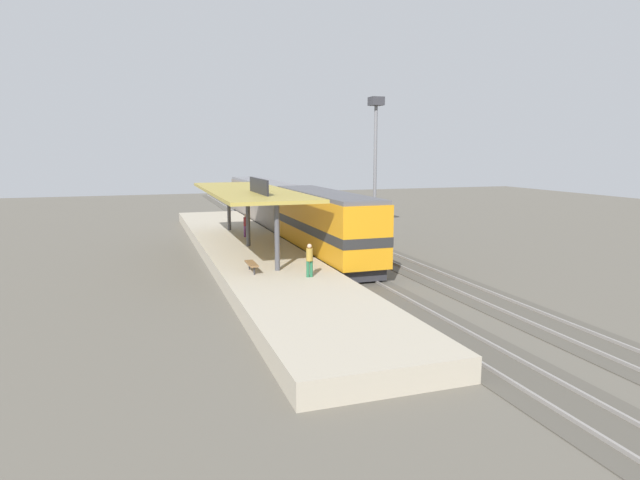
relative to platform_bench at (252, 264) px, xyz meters
name	(u,v)px	position (x,y,z in m)	size (l,w,h in m)	color
ground_plane	(340,253)	(8.00, 7.99, -1.34)	(120.00, 120.00, 0.00)	#5B564C
track_near	(313,254)	(6.00, 7.99, -1.31)	(3.20, 110.00, 0.16)	#4E4941
track_far	(373,251)	(10.60, 7.99, -1.31)	(3.20, 110.00, 0.16)	#4E4941
platform	(249,252)	(1.40, 7.99, -0.89)	(6.00, 44.00, 0.90)	#A89E89
station_canopy	(248,192)	(1.40, 7.90, 3.19)	(5.20, 18.00, 4.70)	#47474C
platform_bench	(252,264)	(0.00, 0.00, 0.00)	(0.44, 1.70, 0.50)	#333338
locomotive	(324,225)	(6.00, 5.62, 1.07)	(2.93, 14.43, 4.44)	#28282D
passenger_carriage_single	(264,202)	(6.00, 23.62, 0.97)	(2.90, 20.00, 4.24)	#28282D
light_mast	(376,137)	(13.80, 14.95, 7.05)	(1.10, 1.10, 11.70)	slate
person_waiting	(310,259)	(2.56, -2.05, 0.51)	(0.34, 0.34, 1.71)	#23603D
person_walking	(246,224)	(1.97, 11.84, 0.51)	(0.34, 0.34, 1.71)	#663375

